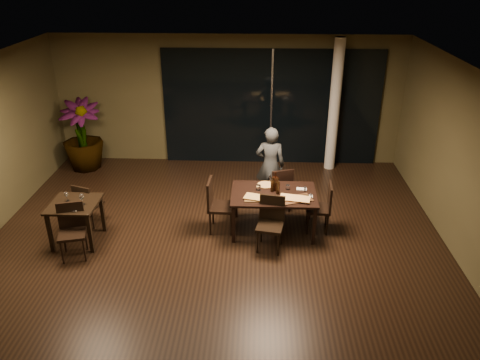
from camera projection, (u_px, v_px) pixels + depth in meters
name	position (u px, v px, depth m)	size (l,w,h in m)	color
ground	(214.00, 253.00, 7.88)	(8.00, 8.00, 0.00)	black
wall_back	(228.00, 100.00, 10.88)	(8.00, 0.10, 3.00)	#443E24
wall_right	(478.00, 177.00, 7.09)	(0.10, 8.00, 3.00)	#443E24
ceiling	(209.00, 75.00, 6.58)	(8.00, 8.00, 0.04)	white
window_panel	(271.00, 108.00, 10.83)	(5.00, 0.06, 2.70)	black
column	(334.00, 106.00, 10.43)	(0.24, 0.24, 3.00)	silver
main_table	(274.00, 197.00, 8.28)	(1.50, 1.00, 0.75)	black
side_table	(75.00, 209.00, 7.97)	(0.80, 0.80, 0.75)	black
chair_main_far	(280.00, 187.00, 8.99)	(0.53, 0.53, 0.92)	black
chair_main_near	(271.00, 220.00, 7.86)	(0.50, 0.50, 0.93)	black
chair_main_left	(217.00, 203.00, 8.33)	(0.48, 0.48, 0.99)	black
chair_main_right	(323.00, 205.00, 8.34)	(0.45, 0.45, 0.92)	black
chair_side_far	(87.00, 203.00, 8.52)	(0.50, 0.50, 0.84)	black
chair_side_near	(72.00, 227.00, 7.66)	(0.52, 0.52, 0.92)	black
diner	(270.00, 165.00, 9.26)	(0.53, 0.36, 1.58)	#2F3234
potted_plant	(82.00, 135.00, 10.71)	(0.89, 0.89, 1.64)	#1D4717
pizza_board_left	(259.00, 199.00, 8.04)	(0.50, 0.25, 0.01)	#4E3519
pizza_board_right	(295.00, 199.00, 8.02)	(0.58, 0.29, 0.01)	#432715
oblong_pizza_left	(259.00, 198.00, 8.03)	(0.48, 0.22, 0.02)	#681809
oblong_pizza_right	(295.00, 198.00, 8.01)	(0.50, 0.23, 0.02)	maroon
round_pizza	(266.00, 185.00, 8.52)	(0.29, 0.29, 0.01)	#BF3D15
bottle_a	(272.00, 184.00, 8.24)	(0.06, 0.06, 0.29)	black
bottle_b	(278.00, 186.00, 8.16)	(0.07, 0.07, 0.30)	black
bottle_c	(275.00, 181.00, 8.26)	(0.08, 0.08, 0.35)	black
tumbler_left	(259.00, 187.00, 8.34)	(0.08, 0.08, 0.10)	white
tumbler_right	(288.00, 187.00, 8.36)	(0.07, 0.07, 0.08)	white
napkin_near	(308.00, 196.00, 8.12)	(0.18, 0.10, 0.01)	white
napkin_far	(302.00, 189.00, 8.37)	(0.18, 0.10, 0.01)	silver
wine_glass_a	(67.00, 197.00, 7.95)	(0.07, 0.07, 0.16)	white
wine_glass_b	(82.00, 200.00, 7.83)	(0.08, 0.08, 0.19)	white
side_napkin	(72.00, 209.00, 7.70)	(0.18, 0.11, 0.01)	white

